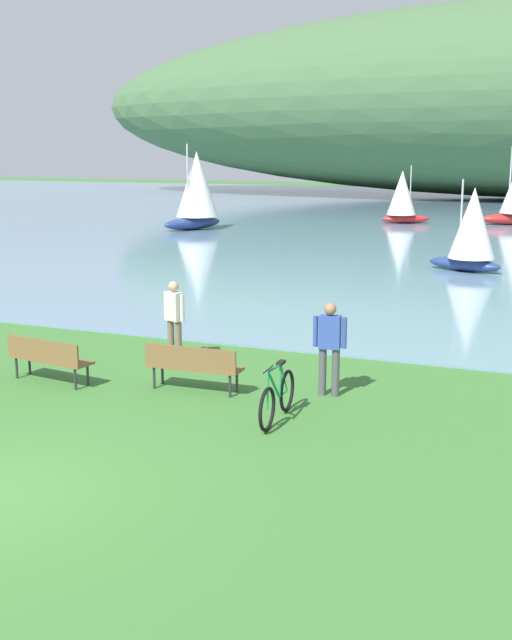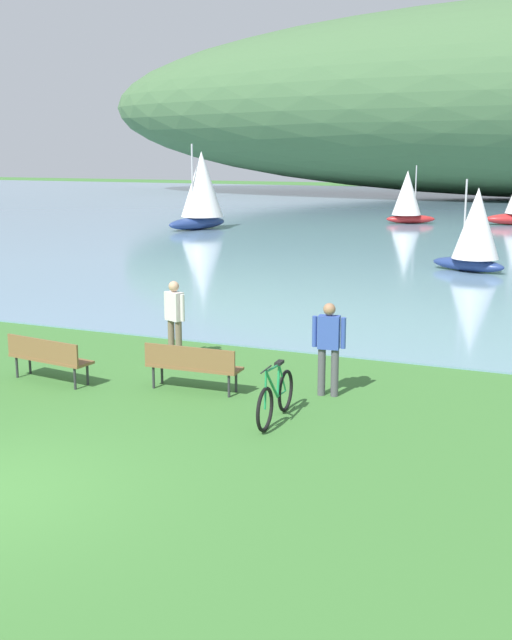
{
  "view_description": "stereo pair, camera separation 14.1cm",
  "coord_description": "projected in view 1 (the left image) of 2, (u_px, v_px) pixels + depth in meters",
  "views": [
    {
      "loc": [
        6.9,
        -7.43,
        4.35
      ],
      "look_at": [
        0.96,
        6.98,
        1.0
      ],
      "focal_mm": 44.29,
      "sensor_mm": 36.0,
      "label": 1
    },
    {
      "loc": [
        7.03,
        -7.38,
        4.35
      ],
      "look_at": [
        0.96,
        6.98,
        1.0
      ],
      "focal_mm": 44.29,
      "sensor_mm": 36.0,
      "label": 2
    }
  ],
  "objects": [
    {
      "name": "bicycle_beside_path",
      "position": [
        277.0,
        397.0,
        12.9
      ],
      "size": [
        0.15,
        1.77,
        1.01
      ],
      "color": "black",
      "rests_on": "ground"
    },
    {
      "name": "sailboat_toward_hillside",
      "position": [
        472.0,
        229.0,
        28.42
      ],
      "size": [
        2.92,
        2.15,
        3.32
      ],
      "color": "navy",
      "rests_on": "bay_water"
    },
    {
      "name": "bay_water",
      "position": [
        473.0,
        215.0,
        54.02
      ],
      "size": [
        180.0,
        80.0,
        0.04
      ],
      "primitive_type": "cube",
      "color": "#6B8EA8",
      "rests_on": "ground"
    },
    {
      "name": "person_at_shoreline",
      "position": [
        174.0,
        316.0,
        16.45
      ],
      "size": [
        0.57,
        0.34,
        1.71
      ],
      "color": "#72604C",
      "rests_on": "ground"
    },
    {
      "name": "park_bench_near_camera",
      "position": [
        193.0,
        364.0,
        14.45
      ],
      "size": [
        1.81,
        0.54,
        0.88
      ],
      "color": "brown",
      "rests_on": "ground"
    },
    {
      "name": "sailboat_far_off",
      "position": [
        402.0,
        196.0,
        47.51
      ],
      "size": [
        3.02,
        2.31,
        3.45
      ],
      "color": "#B22323",
      "rests_on": "bay_water"
    },
    {
      "name": "person_on_the_grass",
      "position": [
        330.0,
        343.0,
        14.12
      ],
      "size": [
        0.61,
        0.27,
        1.71
      ],
      "color": "#4C4C51",
      "rests_on": "ground"
    },
    {
      "name": "sailboat_nearest_to_shore",
      "position": [
        196.0,
        189.0,
        43.83
      ],
      "size": [
        3.07,
        4.12,
        4.68
      ],
      "color": "navy",
      "rests_on": "bay_water"
    },
    {
      "name": "park_bench_further_along",
      "position": [
        48.0,
        356.0,
        15.0
      ],
      "size": [
        1.85,
        0.73,
        0.88
      ],
      "color": "brown",
      "rests_on": "ground"
    }
  ]
}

